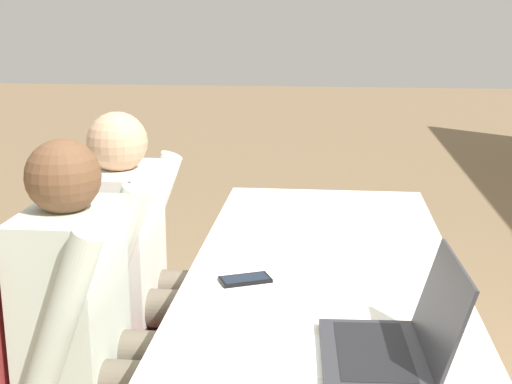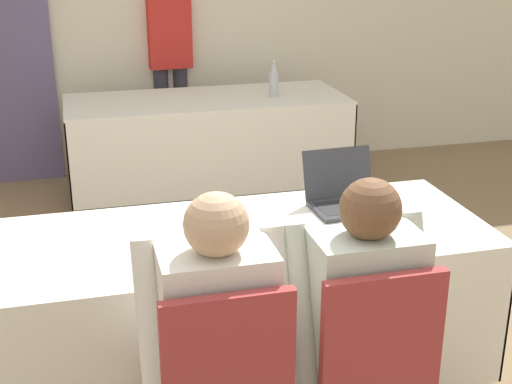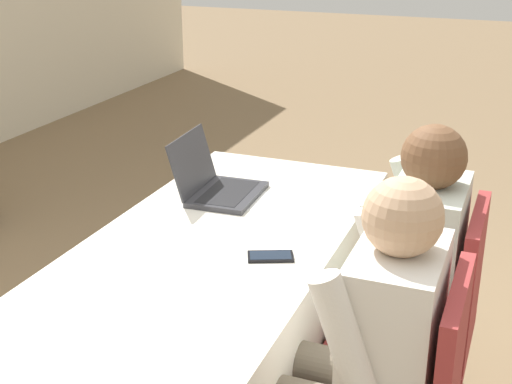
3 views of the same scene
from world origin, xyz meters
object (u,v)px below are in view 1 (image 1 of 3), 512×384
Objects in this scene: laptop at (395,341)px; person_checkered_shirt at (147,260)px; person_white_shirt at (102,321)px; chair_near_left at (119,302)px; chair_near_right at (69,372)px; cell_phone at (246,279)px.

laptop is 0.29× the size of person_checkered_shirt.
chair_near_left is at bearing 11.93° from person_white_shirt.
laptop is 0.37× the size of chair_near_right.
person_checkered_shirt is (-0.32, -0.38, -0.07)m from cell_phone.
person_white_shirt is at bearing -90.00° from chair_near_right.
chair_near_left is at bearing -147.11° from cell_phone.
chair_near_left is at bearing -133.80° from laptop.
chair_near_right is 0.53m from person_checkered_shirt.
chair_near_right is at bearing -109.63° from laptop.
person_white_shirt is (0.17, -0.38, -0.07)m from cell_phone.
person_white_shirt is at bearing -180.00° from person_checkered_shirt.
person_white_shirt reaches higher than chair_near_right.
chair_near_left is 0.78× the size of person_checkered_shirt.
person_checkered_shirt is at bearing -153.75° from cell_phone.
laptop is 1.19m from chair_near_left.
laptop is at bearing 17.90° from cell_phone.
laptop is at bearing -106.80° from chair_near_right.
laptop is 0.58m from cell_phone.
laptop is at bearing -108.93° from person_white_shirt.
person_white_shirt is (-0.26, -0.77, -0.11)m from laptop.
person_checkered_shirt is 0.49m from person_white_shirt.
cell_phone is 0.18× the size of chair_near_left.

